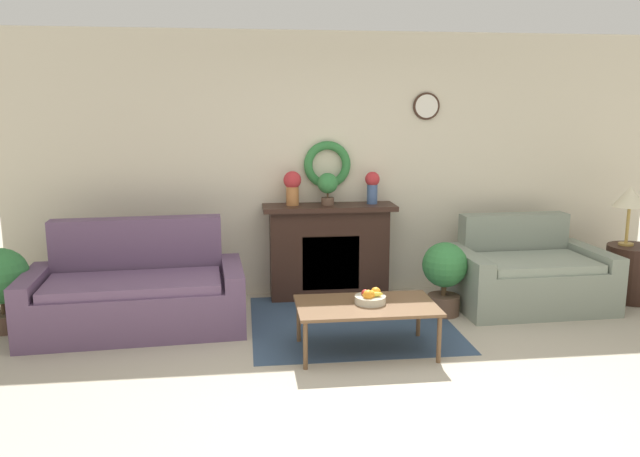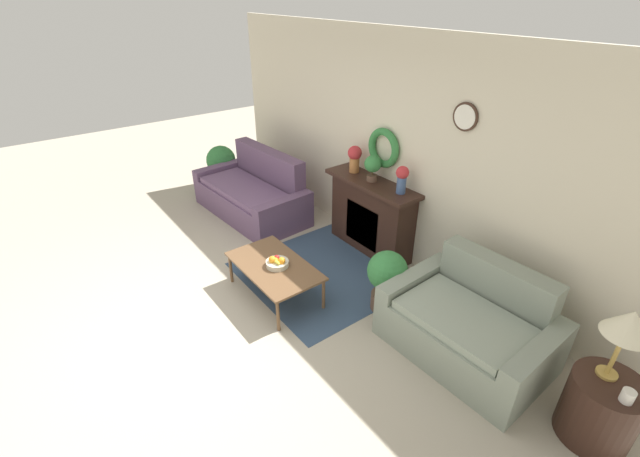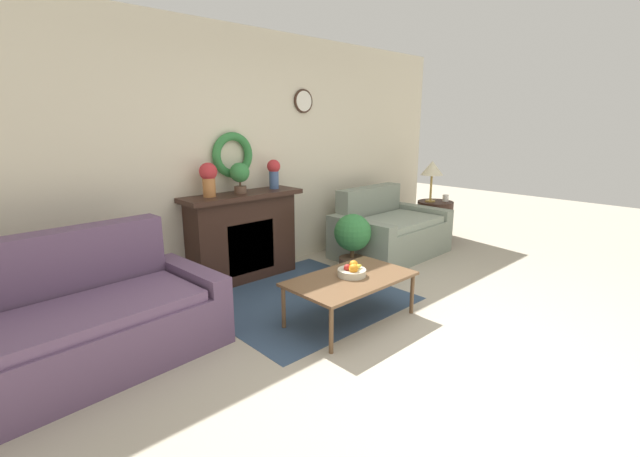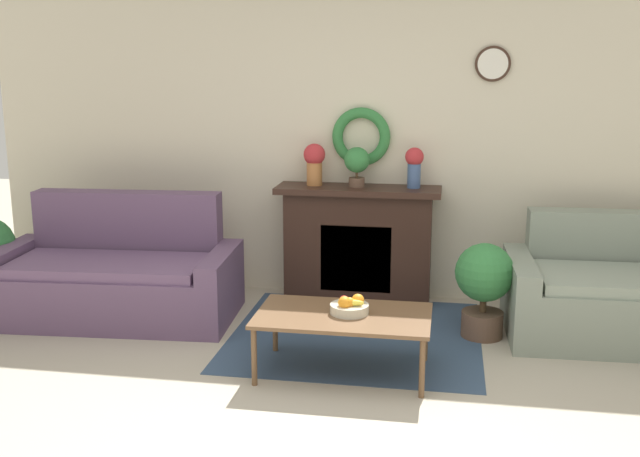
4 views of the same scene
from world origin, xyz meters
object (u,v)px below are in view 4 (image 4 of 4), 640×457
object	(u,v)px
loveseat_right	(609,295)
potted_plant_floor_by_loveseat	(484,282)
fruit_bowl	(350,306)
vase_on_mantel_right	(414,164)
fireplace	(358,243)
vase_on_mantel_left	(314,161)
coffee_table	(343,319)
couch_left	(117,277)
potted_plant_on_mantel	(357,163)

from	to	relation	value
loveseat_right	potted_plant_floor_by_loveseat	distance (m)	0.94
fruit_bowl	vase_on_mantel_right	size ratio (longest dim) A/B	0.76
fireplace	loveseat_right	bearing A→B (deg)	-15.24
fireplace	potted_plant_floor_by_loveseat	xyz separation A→B (m)	(1.01, -0.71, -0.08)
fruit_bowl	vase_on_mantel_left	bearing A→B (deg)	108.28
loveseat_right	vase_on_mantel_right	bearing A→B (deg)	158.43
coffee_table	potted_plant_floor_by_loveseat	size ratio (longest dim) A/B	1.59
loveseat_right	potted_plant_floor_by_loveseat	size ratio (longest dim) A/B	2.13
couch_left	potted_plant_on_mantel	world-z (taller)	potted_plant_on_mantel
vase_on_mantel_right	fruit_bowl	bearing A→B (deg)	-101.83
vase_on_mantel_left	loveseat_right	bearing A→B (deg)	-13.00
fruit_bowl	couch_left	bearing A→B (deg)	157.79
loveseat_right	vase_on_mantel_left	xyz separation A→B (m)	(-2.29, 0.53, 0.87)
couch_left	coffee_table	distance (m)	2.09
couch_left	fruit_bowl	size ratio (longest dim) A/B	7.73
loveseat_right	potted_plant_floor_by_loveseat	bearing A→B (deg)	-170.18
vase_on_mantel_right	potted_plant_floor_by_loveseat	size ratio (longest dim) A/B	0.47
couch_left	potted_plant_on_mantel	bearing A→B (deg)	17.25
fruit_bowl	potted_plant_floor_by_loveseat	xyz separation A→B (m)	(0.88, 0.80, -0.03)
fruit_bowl	vase_on_mantel_left	size ratio (longest dim) A/B	0.72
fruit_bowl	potted_plant_on_mantel	size ratio (longest dim) A/B	0.77
couch_left	potted_plant_on_mantel	distance (m)	2.12
couch_left	fruit_bowl	distance (m)	2.12
fruit_bowl	vase_on_mantel_right	bearing A→B (deg)	78.17
loveseat_right	coffee_table	bearing A→B (deg)	-152.91
loveseat_right	vase_on_mantel_left	world-z (taller)	vase_on_mantel_left
coffee_table	fruit_bowl	size ratio (longest dim) A/B	4.46
couch_left	loveseat_right	size ratio (longest dim) A/B	1.30
fireplace	coffee_table	size ratio (longest dim) A/B	1.21
vase_on_mantel_left	vase_on_mantel_right	bearing A→B (deg)	0.00
coffee_table	fruit_bowl	bearing A→B (deg)	24.08
couch_left	fruit_bowl	world-z (taller)	couch_left
fireplace	potted_plant_on_mantel	world-z (taller)	potted_plant_on_mantel
vase_on_mantel_left	vase_on_mantel_right	xyz separation A→B (m)	(0.82, 0.00, -0.01)
loveseat_right	potted_plant_floor_by_loveseat	xyz separation A→B (m)	(-0.91, -0.19, 0.11)
coffee_table	vase_on_mantel_left	size ratio (longest dim) A/B	3.23
coffee_table	fruit_bowl	distance (m)	0.09
coffee_table	vase_on_mantel_right	world-z (taller)	vase_on_mantel_right
fireplace	potted_plant_floor_by_loveseat	distance (m)	1.23
couch_left	vase_on_mantel_right	size ratio (longest dim) A/B	5.87
coffee_table	potted_plant_floor_by_loveseat	distance (m)	1.23
coffee_table	potted_plant_on_mantel	world-z (taller)	potted_plant_on_mantel
couch_left	fruit_bowl	bearing A→B (deg)	-25.96
potted_plant_on_mantel	couch_left	bearing A→B (deg)	-159.00
loveseat_right	vase_on_mantel_right	distance (m)	1.78
couch_left	loveseat_right	world-z (taller)	couch_left
potted_plant_on_mantel	potted_plant_floor_by_loveseat	size ratio (longest dim) A/B	0.46
fireplace	coffee_table	world-z (taller)	fireplace
fireplace	potted_plant_on_mantel	size ratio (longest dim) A/B	4.14
coffee_table	potted_plant_on_mantel	distance (m)	1.72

